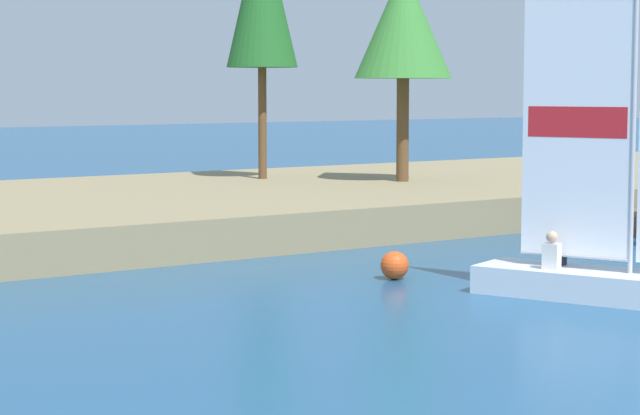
% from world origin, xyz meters
% --- Properties ---
extents(shore_bank, '(80.00, 12.70, 0.89)m').
position_xyz_m(shore_bank, '(0.00, 22.97, 0.44)').
color(shore_bank, '#897A56').
rests_on(shore_bank, ground).
extents(shoreline_tree_centre, '(2.79, 2.79, 6.15)m').
position_xyz_m(shoreline_tree_centre, '(9.95, 22.33, 5.40)').
color(shoreline_tree_centre, brown).
rests_on(shoreline_tree_centre, shore_bank).
extents(channel_buoy, '(0.53, 0.53, 0.53)m').
position_xyz_m(channel_buoy, '(2.03, 12.69, 0.27)').
color(channel_buoy, '#E54C19').
rests_on(channel_buoy, ground).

